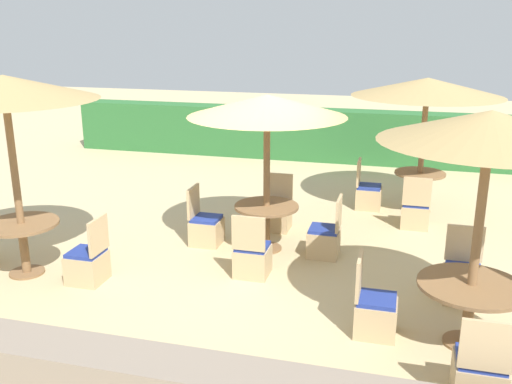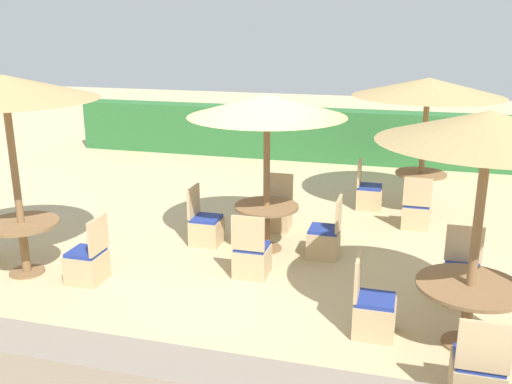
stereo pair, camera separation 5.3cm
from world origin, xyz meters
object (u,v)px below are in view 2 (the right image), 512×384
object	(u,v)px
patio_chair_front_right_south	(477,377)
patio_chair_center_west	(206,228)
patio_chair_front_right_north	(462,281)
round_table_back_right	(420,183)
parasol_back_right	(428,88)
patio_chair_back_right_south	(416,213)
round_table_front_left	(23,234)
patio_chair_center_south	(252,258)
round_table_front_right	(469,297)
parasol_center	(267,106)
round_table_center	(266,216)
patio_chair_front_right_west	(373,313)
patio_chair_front_left_east	(88,263)
patio_chair_center_east	(325,239)
patio_chair_center_north	(277,214)
parasol_front_left	(4,89)
parasol_front_right	(489,129)
patio_chair_back_right_west	(369,195)

from	to	relation	value
patio_chair_front_right_south	patio_chair_center_west	xyz separation A→B (m)	(-3.78, 3.06, 0.00)
patio_chair_front_right_north	round_table_back_right	xyz separation A→B (m)	(-0.52, 3.50, 0.30)
parasol_back_right	patio_chair_back_right_south	world-z (taller)	parasol_back_right
round_table_front_left	patio_chair_center_south	size ratio (longest dim) A/B	1.09
round_table_front_right	parasol_center	distance (m)	3.84
patio_chair_back_right_south	round_table_center	bearing A→B (deg)	-144.16
patio_chair_front_right_west	parasol_center	distance (m)	3.39
parasol_back_right	parasol_center	bearing A→B (deg)	-132.25
patio_chair_front_left_east	round_table_back_right	size ratio (longest dim) A/B	1.02
round_table_center	patio_chair_center_east	world-z (taller)	patio_chair_center_east
patio_chair_front_left_east	parasol_back_right	distance (m)	6.40
round_table_front_right	patio_chair_front_right_south	xyz separation A→B (m)	(0.02, -1.00, -0.32)
parasol_center	patio_chair_center_north	world-z (taller)	parasol_center
parasol_front_left	patio_chair_center_east	bearing A→B (deg)	23.40
round_table_front_right	round_table_front_left	world-z (taller)	round_table_front_left
parasol_front_left	patio_chair_front_right_west	bearing A→B (deg)	-4.42
parasol_front_right	patio_chair_front_right_west	bearing A→B (deg)	-178.28
parasol_front_right	patio_chair_center_south	xyz separation A→B (m)	(-2.73, 1.10, -2.14)
patio_chair_front_right_south	patio_chair_center_north	world-z (taller)	same
patio_chair_front_left_east	patio_chair_center_south	bearing A→B (deg)	-69.84
round_table_back_right	parasol_center	world-z (taller)	parasol_center
round_table_back_right	round_table_center	bearing A→B (deg)	-132.25
patio_chair_back_right_south	patio_chair_center_south	bearing A→B (deg)	-130.18
patio_chair_front_right_north	parasol_center	bearing A→B (deg)	-19.51
patio_chair_back_right_south	patio_chair_center_north	bearing A→B (deg)	-163.15
patio_chair_front_right_north	round_table_center	world-z (taller)	patio_chair_front_right_north
patio_chair_front_left_east	patio_chair_center_west	size ratio (longest dim) A/B	1.00
round_table_front_left	patio_chair_center_east	xyz separation A→B (m)	(3.96, 1.71, -0.32)
patio_chair_front_right_north	round_table_front_left	bearing A→B (deg)	7.29
round_table_front_left	patio_chair_center_south	bearing A→B (deg)	13.86
round_table_center	patio_chair_center_west	bearing A→B (deg)	-178.09
patio_chair_back_right_south	patio_chair_front_right_west	bearing A→B (deg)	-96.84
patio_chair_back_right_south	round_table_center	world-z (taller)	patio_chair_back_right_south
round_table_center	patio_chair_back_right_south	bearing A→B (deg)	35.84
parasol_front_right	parasol_center	xyz separation A→B (m)	(-2.77, 2.08, -0.18)
round_table_back_right	patio_chair_back_right_south	distance (m)	0.95
patio_chair_front_right_south	patio_chair_center_south	world-z (taller)	same
patio_chair_center_north	round_table_back_right	bearing A→B (deg)	-145.65
parasol_front_right	round_table_back_right	bearing A→B (deg)	96.12
round_table_front_right	patio_chair_center_south	size ratio (longest dim) A/B	1.23
patio_chair_front_right_north	patio_chair_front_right_west	distance (m)	1.52
round_table_front_right	patio_chair_front_right_south	size ratio (longest dim) A/B	1.23
round_table_front_right	parasol_front_right	bearing A→B (deg)	153.43
patio_chair_front_right_west	patio_chair_center_south	world-z (taller)	same
patio_chair_front_right_south	patio_chair_center_south	distance (m)	3.47
patio_chair_center_west	patio_chair_center_south	size ratio (longest dim) A/B	1.00
patio_chair_front_right_south	patio_chair_center_east	size ratio (longest dim) A/B	1.00
patio_chair_back_right_west	round_table_center	bearing A→B (deg)	-29.00
round_table_center	patio_chair_front_right_north	bearing A→B (deg)	-19.51
patio_chair_back_right_south	parasol_center	xyz separation A→B (m)	(-2.23, -1.61, 1.96)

